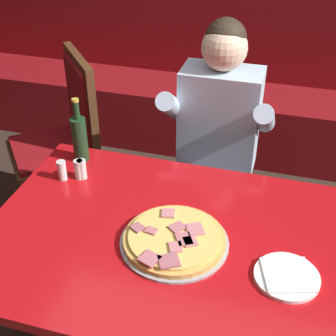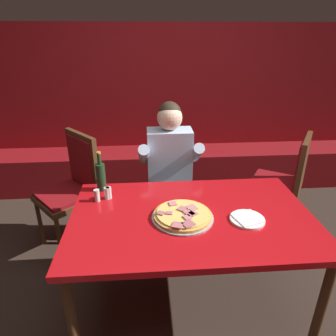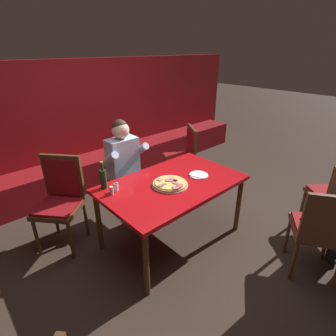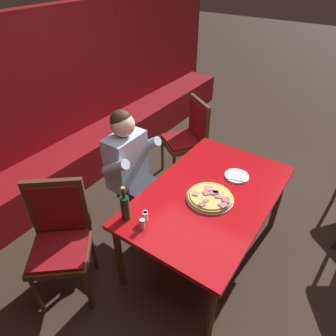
{
  "view_description": "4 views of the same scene",
  "coord_description": "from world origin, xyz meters",
  "px_view_note": "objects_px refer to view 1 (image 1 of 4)",
  "views": [
    {
      "loc": [
        0.25,
        -1.19,
        1.87
      ],
      "look_at": [
        -0.14,
        0.17,
        0.91
      ],
      "focal_mm": 50.0,
      "sensor_mm": 36.0,
      "label": 1
    },
    {
      "loc": [
        -0.27,
        -1.56,
        1.77
      ],
      "look_at": [
        -0.13,
        0.24,
        0.96
      ],
      "focal_mm": 32.0,
      "sensor_mm": 36.0,
      "label": 2
    },
    {
      "loc": [
        -1.69,
        -1.79,
        2.06
      ],
      "look_at": [
        -0.04,
        0.03,
        0.91
      ],
      "focal_mm": 28.0,
      "sensor_mm": 36.0,
      "label": 3
    },
    {
      "loc": [
        -1.71,
        -0.77,
        2.35
      ],
      "look_at": [
        -0.18,
        0.3,
        0.98
      ],
      "focal_mm": 32.0,
      "sensor_mm": 36.0,
      "label": 4
    }
  ],
  "objects_px": {
    "plate_white_paper": "(287,276)",
    "beer_bottle": "(80,137)",
    "shaker_oregano": "(79,170)",
    "main_dining_table": "(193,256)",
    "shaker_red_pepper_flakes": "(82,170)",
    "dining_chair_near_right": "(65,134)",
    "pizza": "(174,239)",
    "diner_seated_blue_shirt": "(215,141)",
    "shaker_black_pepper": "(62,171)"
  },
  "relations": [
    {
      "from": "plate_white_paper",
      "to": "beer_bottle",
      "type": "xyz_separation_m",
      "value": [
        -0.92,
        0.46,
        0.1
      ]
    },
    {
      "from": "plate_white_paper",
      "to": "shaker_oregano",
      "type": "height_order",
      "value": "shaker_oregano"
    },
    {
      "from": "main_dining_table",
      "to": "shaker_oregano",
      "type": "distance_m",
      "value": 0.61
    },
    {
      "from": "main_dining_table",
      "to": "shaker_red_pepper_flakes",
      "type": "xyz_separation_m",
      "value": [
        -0.53,
        0.25,
        0.11
      ]
    },
    {
      "from": "main_dining_table",
      "to": "dining_chair_near_right",
      "type": "relative_size",
      "value": 1.47
    },
    {
      "from": "pizza",
      "to": "beer_bottle",
      "type": "distance_m",
      "value": 0.68
    },
    {
      "from": "pizza",
      "to": "beer_bottle",
      "type": "height_order",
      "value": "beer_bottle"
    },
    {
      "from": "beer_bottle",
      "to": "dining_chair_near_right",
      "type": "distance_m",
      "value": 0.58
    },
    {
      "from": "shaker_red_pepper_flakes",
      "to": "diner_seated_blue_shirt",
      "type": "relative_size",
      "value": 0.07
    },
    {
      "from": "diner_seated_blue_shirt",
      "to": "pizza",
      "type": "bearing_deg",
      "value": -89.3
    },
    {
      "from": "beer_bottle",
      "to": "shaker_red_pepper_flakes",
      "type": "distance_m",
      "value": 0.16
    },
    {
      "from": "shaker_red_pepper_flakes",
      "to": "diner_seated_blue_shirt",
      "type": "distance_m",
      "value": 0.69
    },
    {
      "from": "pizza",
      "to": "shaker_oregano",
      "type": "relative_size",
      "value": 4.41
    },
    {
      "from": "shaker_black_pepper",
      "to": "main_dining_table",
      "type": "bearing_deg",
      "value": -19.48
    },
    {
      "from": "dining_chair_near_right",
      "to": "plate_white_paper",
      "type": "bearing_deg",
      "value": -35.4
    },
    {
      "from": "plate_white_paper",
      "to": "shaker_black_pepper",
      "type": "xyz_separation_m",
      "value": [
        -0.93,
        0.3,
        0.03
      ]
    },
    {
      "from": "beer_bottle",
      "to": "shaker_black_pepper",
      "type": "bearing_deg",
      "value": -93.78
    },
    {
      "from": "diner_seated_blue_shirt",
      "to": "dining_chair_near_right",
      "type": "height_order",
      "value": "diner_seated_blue_shirt"
    },
    {
      "from": "beer_bottle",
      "to": "shaker_oregano",
      "type": "bearing_deg",
      "value": -68.79
    },
    {
      "from": "plate_white_paper",
      "to": "shaker_oregano",
      "type": "relative_size",
      "value": 2.44
    },
    {
      "from": "shaker_red_pepper_flakes",
      "to": "dining_chair_near_right",
      "type": "bearing_deg",
      "value": 124.53
    },
    {
      "from": "plate_white_paper",
      "to": "dining_chair_near_right",
      "type": "relative_size",
      "value": 0.21
    },
    {
      "from": "pizza",
      "to": "plate_white_paper",
      "type": "height_order",
      "value": "pizza"
    },
    {
      "from": "pizza",
      "to": "dining_chair_near_right",
      "type": "bearing_deg",
      "value": 135.87
    },
    {
      "from": "shaker_oregano",
      "to": "dining_chair_near_right",
      "type": "distance_m",
      "value": 0.69
    },
    {
      "from": "main_dining_table",
      "to": "dining_chair_near_right",
      "type": "bearing_deg",
      "value": 138.92
    },
    {
      "from": "main_dining_table",
      "to": "pizza",
      "type": "distance_m",
      "value": 0.11
    },
    {
      "from": "pizza",
      "to": "diner_seated_blue_shirt",
      "type": "relative_size",
      "value": 0.3
    },
    {
      "from": "shaker_red_pepper_flakes",
      "to": "shaker_oregano",
      "type": "relative_size",
      "value": 1.0
    },
    {
      "from": "beer_bottle",
      "to": "shaker_black_pepper",
      "type": "distance_m",
      "value": 0.18
    },
    {
      "from": "pizza",
      "to": "beer_bottle",
      "type": "xyz_separation_m",
      "value": [
        -0.54,
        0.41,
        0.09
      ]
    },
    {
      "from": "main_dining_table",
      "to": "diner_seated_blue_shirt",
      "type": "height_order",
      "value": "diner_seated_blue_shirt"
    },
    {
      "from": "shaker_red_pepper_flakes",
      "to": "shaker_black_pepper",
      "type": "relative_size",
      "value": 1.0
    },
    {
      "from": "dining_chair_near_right",
      "to": "diner_seated_blue_shirt",
      "type": "bearing_deg",
      "value": -2.86
    },
    {
      "from": "pizza",
      "to": "shaker_black_pepper",
      "type": "distance_m",
      "value": 0.6
    },
    {
      "from": "shaker_black_pepper",
      "to": "shaker_red_pepper_flakes",
      "type": "bearing_deg",
      "value": 22.29
    },
    {
      "from": "beer_bottle",
      "to": "shaker_oregano",
      "type": "xyz_separation_m",
      "value": [
        0.05,
        -0.14,
        -0.07
      ]
    },
    {
      "from": "shaker_red_pepper_flakes",
      "to": "diner_seated_blue_shirt",
      "type": "xyz_separation_m",
      "value": [
        0.46,
        0.51,
        -0.08
      ]
    },
    {
      "from": "main_dining_table",
      "to": "beer_bottle",
      "type": "xyz_separation_m",
      "value": [
        -0.6,
        0.38,
        0.18
      ]
    },
    {
      "from": "pizza",
      "to": "diner_seated_blue_shirt",
      "type": "distance_m",
      "value": 0.78
    },
    {
      "from": "pizza",
      "to": "dining_chair_near_right",
      "type": "xyz_separation_m",
      "value": [
        -0.85,
        0.82,
        -0.17
      ]
    },
    {
      "from": "plate_white_paper",
      "to": "shaker_red_pepper_flakes",
      "type": "xyz_separation_m",
      "value": [
        -0.86,
        0.33,
        0.03
      ]
    },
    {
      "from": "shaker_black_pepper",
      "to": "plate_white_paper",
      "type": "bearing_deg",
      "value": -17.81
    },
    {
      "from": "shaker_red_pepper_flakes",
      "to": "diner_seated_blue_shirt",
      "type": "height_order",
      "value": "diner_seated_blue_shirt"
    },
    {
      "from": "shaker_black_pepper",
      "to": "dining_chair_near_right",
      "type": "xyz_separation_m",
      "value": [
        -0.3,
        0.58,
        -0.19
      ]
    },
    {
      "from": "diner_seated_blue_shirt",
      "to": "shaker_black_pepper",
      "type": "bearing_deg",
      "value": -135.1
    },
    {
      "from": "plate_white_paper",
      "to": "dining_chair_near_right",
      "type": "height_order",
      "value": "dining_chair_near_right"
    },
    {
      "from": "shaker_oregano",
      "to": "diner_seated_blue_shirt",
      "type": "bearing_deg",
      "value": 47.15
    },
    {
      "from": "shaker_red_pepper_flakes",
      "to": "shaker_black_pepper",
      "type": "xyz_separation_m",
      "value": [
        -0.08,
        -0.03,
        0.0
      ]
    },
    {
      "from": "diner_seated_blue_shirt",
      "to": "plate_white_paper",
      "type": "bearing_deg",
      "value": -64.63
    }
  ]
}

